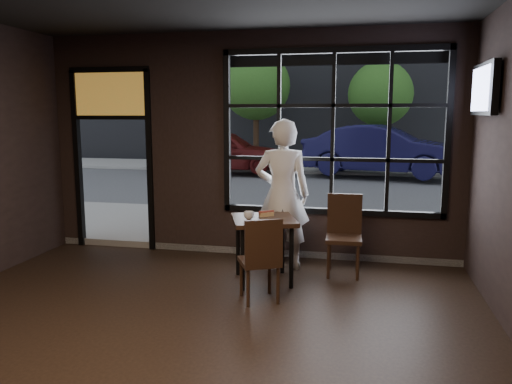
% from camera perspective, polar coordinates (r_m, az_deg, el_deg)
% --- Properties ---
extents(floor, '(6.00, 7.00, 0.02)m').
position_cam_1_polar(floor, '(4.34, -12.03, -19.82)').
color(floor, black).
rests_on(floor, ground).
extents(window_frame, '(3.06, 0.12, 2.28)m').
position_cam_1_polar(window_frame, '(6.97, 8.76, 6.72)').
color(window_frame, black).
rests_on(window_frame, ground).
extents(stained_transom, '(1.20, 0.06, 0.70)m').
position_cam_1_polar(stained_transom, '(7.88, -16.30, 10.72)').
color(stained_transom, orange).
rests_on(stained_transom, ground).
extents(street_asphalt, '(60.00, 41.00, 0.04)m').
position_cam_1_polar(street_asphalt, '(27.58, 8.70, 4.58)').
color(street_asphalt, '#545456').
rests_on(street_asphalt, ground).
extents(building_across, '(28.00, 12.00, 15.00)m').
position_cam_1_polar(building_across, '(27.05, 8.97, 20.51)').
color(building_across, '#5B5956').
rests_on(building_across, ground).
extents(cafe_table, '(0.95, 0.95, 0.81)m').
position_cam_1_polar(cafe_table, '(6.18, 0.88, -6.61)').
color(cafe_table, black).
rests_on(cafe_table, floor).
extents(chair_near, '(0.55, 0.55, 0.96)m').
position_cam_1_polar(chair_near, '(5.55, 0.38, -7.62)').
color(chair_near, black).
rests_on(chair_near, floor).
extents(chair_window, '(0.46, 0.46, 1.03)m').
position_cam_1_polar(chair_window, '(6.48, 10.01, -4.98)').
color(chair_window, black).
rests_on(chair_window, floor).
extents(man, '(0.78, 0.57, 1.99)m').
position_cam_1_polar(man, '(6.63, 3.02, -0.29)').
color(man, white).
rests_on(man, floor).
extents(hotdog, '(0.21, 0.18, 0.06)m').
position_cam_1_polar(hotdog, '(6.18, 1.18, -2.51)').
color(hotdog, tan).
rests_on(hotdog, cafe_table).
extents(cup, '(0.15, 0.15, 0.10)m').
position_cam_1_polar(cup, '(6.00, -0.83, -2.69)').
color(cup, silver).
rests_on(cup, cafe_table).
extents(tv, '(0.11, 0.99, 0.58)m').
position_cam_1_polar(tv, '(6.26, 24.69, 10.64)').
color(tv, black).
rests_on(tv, wall_right).
extents(navy_car, '(5.10, 2.63, 1.60)m').
position_cam_1_polar(navy_car, '(16.29, 14.11, 4.65)').
color(navy_car, '#111034').
rests_on(navy_car, street_asphalt).
extents(maroon_car, '(4.21, 1.83, 1.42)m').
position_cam_1_polar(maroon_car, '(16.96, -3.74, 4.75)').
color(maroon_car, '#531111').
rests_on(maroon_car, street_asphalt).
extents(tree_left, '(2.54, 2.54, 4.34)m').
position_cam_1_polar(tree_left, '(18.85, 0.01, 12.03)').
color(tree_left, '#332114').
rests_on(tree_left, street_asphalt).
extents(tree_right, '(2.26, 2.26, 3.86)m').
position_cam_1_polar(tree_right, '(18.37, 14.04, 10.79)').
color(tree_right, '#332114').
rests_on(tree_right, street_asphalt).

